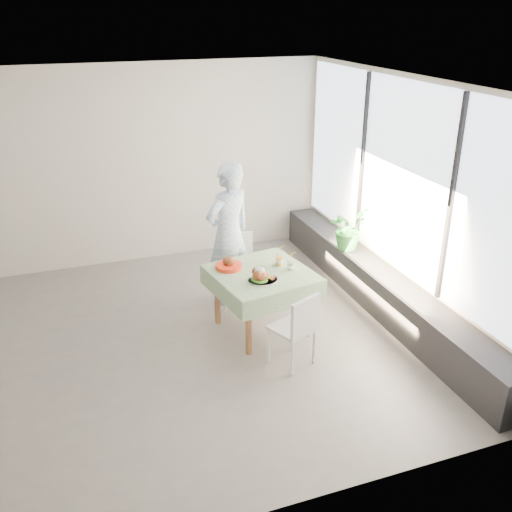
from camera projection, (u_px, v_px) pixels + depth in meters
name	position (u px, v px, depth m)	size (l,w,h in m)	color
floor	(157.00, 348.00, 6.32)	(6.00, 6.00, 0.00)	#615F5C
ceiling	(135.00, 87.00, 5.18)	(6.00, 6.00, 0.00)	white
wall_back	(116.00, 168.00, 7.90)	(6.00, 0.02, 2.80)	beige
wall_front	(216.00, 366.00, 3.60)	(6.00, 0.02, 2.80)	beige
wall_right	(403.00, 199.00, 6.67)	(0.02, 5.00, 2.80)	beige
window_pane	(403.00, 178.00, 6.56)	(0.01, 4.80, 2.18)	#D1E0F9
window_ledge	(379.00, 289.00, 7.08)	(0.40, 4.80, 0.50)	black
cafe_table	(262.00, 294.00, 6.49)	(1.20, 1.20, 0.74)	brown
chair_far	(238.00, 284.00, 7.12)	(0.50, 0.50, 0.91)	white
chair_near	(293.00, 342.00, 5.95)	(0.51, 0.51, 0.83)	white
diner	(229.00, 234.00, 6.98)	(0.66, 0.43, 1.81)	#99CBF5
main_dish	(261.00, 277.00, 6.13)	(0.34, 0.34, 0.17)	white
juice_cup_orange	(279.00, 260.00, 6.52)	(0.10, 0.10, 0.27)	white
juice_cup_lemonade	(291.00, 265.00, 6.41)	(0.09, 0.09, 0.24)	white
second_dish	(229.00, 265.00, 6.45)	(0.30, 0.30, 0.14)	red
potted_plant	(348.00, 228.00, 7.50)	(0.51, 0.44, 0.57)	#287A39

